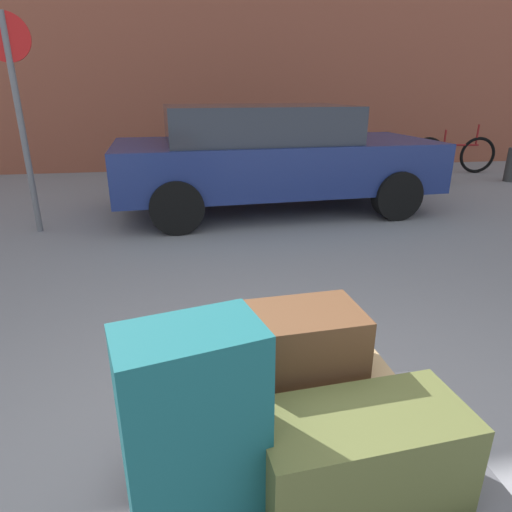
{
  "coord_description": "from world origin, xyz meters",
  "views": [
    {
      "loc": [
        -0.4,
        -1.22,
        1.62
      ],
      "look_at": [
        0.0,
        1.2,
        0.69
      ],
      "focal_mm": 31.08,
      "sensor_mm": 36.0,
      "label": 1
    }
  ],
  "objects_px": {
    "suitcase_teal_stacked_top": "(194,434)",
    "bollard_kerb_mid": "(442,167)",
    "luggage_cart": "(308,471)",
    "parked_car": "(271,156)",
    "duffel_bag_tan_rear_right": "(297,396)",
    "bicycle_leaning": "(452,155)",
    "duffel_bag_brown_topmost_pile": "(299,339)",
    "bollard_kerb_near": "(370,169)",
    "duffel_bag_olive_front_right": "(361,455)",
    "bollard_kerb_far": "(512,165)",
    "no_parking_sign": "(17,103)"
  },
  "relations": [
    {
      "from": "suitcase_teal_stacked_top",
      "to": "bollard_kerb_mid",
      "type": "bearing_deg",
      "value": 40.36
    },
    {
      "from": "luggage_cart",
      "to": "parked_car",
      "type": "distance_m",
      "value": 4.94
    },
    {
      "from": "duffel_bag_tan_rear_right",
      "to": "bicycle_leaning",
      "type": "distance_m",
      "value": 8.61
    },
    {
      "from": "bicycle_leaning",
      "to": "bollard_kerb_mid",
      "type": "bearing_deg",
      "value": -129.3
    },
    {
      "from": "duffel_bag_brown_topmost_pile",
      "to": "bollard_kerb_near",
      "type": "distance_m",
      "value": 6.65
    },
    {
      "from": "duffel_bag_olive_front_right",
      "to": "parked_car",
      "type": "relative_size",
      "value": 0.15
    },
    {
      "from": "duffel_bag_olive_front_right",
      "to": "bollard_kerb_far",
      "type": "xyz_separation_m",
      "value": [
        5.5,
        6.34,
        -0.2
      ]
    },
    {
      "from": "bicycle_leaning",
      "to": "bollard_kerb_mid",
      "type": "relative_size",
      "value": 2.86
    },
    {
      "from": "duffel_bag_brown_topmost_pile",
      "to": "bollard_kerb_near",
      "type": "relative_size",
      "value": 0.75
    },
    {
      "from": "luggage_cart",
      "to": "bollard_kerb_far",
      "type": "xyz_separation_m",
      "value": [
        5.61,
        6.16,
        0.03
      ]
    },
    {
      "from": "no_parking_sign",
      "to": "duffel_bag_brown_topmost_pile",
      "type": "bearing_deg",
      "value": -62.45
    },
    {
      "from": "suitcase_teal_stacked_top",
      "to": "bollard_kerb_near",
      "type": "relative_size",
      "value": 1.12
    },
    {
      "from": "parked_car",
      "to": "bollard_kerb_mid",
      "type": "relative_size",
      "value": 7.18
    },
    {
      "from": "parked_car",
      "to": "bollard_kerb_mid",
      "type": "xyz_separation_m",
      "value": [
        3.41,
        1.31,
        -0.45
      ]
    },
    {
      "from": "luggage_cart",
      "to": "suitcase_teal_stacked_top",
      "type": "height_order",
      "value": "suitcase_teal_stacked_top"
    },
    {
      "from": "duffel_bag_tan_rear_right",
      "to": "bollard_kerb_far",
      "type": "height_order",
      "value": "duffel_bag_tan_rear_right"
    },
    {
      "from": "bollard_kerb_mid",
      "to": "bollard_kerb_far",
      "type": "distance_m",
      "value": 1.4
    },
    {
      "from": "luggage_cart",
      "to": "suitcase_teal_stacked_top",
      "type": "bearing_deg",
      "value": -154.62
    },
    {
      "from": "luggage_cart",
      "to": "parked_car",
      "type": "height_order",
      "value": "parked_car"
    },
    {
      "from": "bicycle_leaning",
      "to": "no_parking_sign",
      "type": "xyz_separation_m",
      "value": [
        -7.19,
        -2.86,
        1.1
      ]
    },
    {
      "from": "bollard_kerb_far",
      "to": "no_parking_sign",
      "type": "distance_m",
      "value": 8.08
    },
    {
      "from": "duffel_bag_brown_topmost_pile",
      "to": "parked_car",
      "type": "relative_size",
      "value": 0.1
    },
    {
      "from": "bollard_kerb_mid",
      "to": "duffel_bag_tan_rear_right",
      "type": "bearing_deg",
      "value": -125.18
    },
    {
      "from": "bicycle_leaning",
      "to": "duffel_bag_tan_rear_right",
      "type": "bearing_deg",
      "value": -125.79
    },
    {
      "from": "duffel_bag_tan_rear_right",
      "to": "bollard_kerb_near",
      "type": "xyz_separation_m",
      "value": [
        2.86,
        5.99,
        -0.18
      ]
    },
    {
      "from": "parked_car",
      "to": "no_parking_sign",
      "type": "xyz_separation_m",
      "value": [
        -2.97,
        -0.56,
        0.71
      ]
    },
    {
      "from": "duffel_bag_olive_front_right",
      "to": "bicycle_leaning",
      "type": "bearing_deg",
      "value": 51.7
    },
    {
      "from": "parked_car",
      "to": "no_parking_sign",
      "type": "relative_size",
      "value": 1.85
    },
    {
      "from": "duffel_bag_olive_front_right",
      "to": "no_parking_sign",
      "type": "distance_m",
      "value": 5.11
    },
    {
      "from": "luggage_cart",
      "to": "duffel_bag_brown_topmost_pile",
      "type": "xyz_separation_m",
      "value": [
        -0.01,
        0.17,
        0.47
      ]
    },
    {
      "from": "luggage_cart",
      "to": "no_parking_sign",
      "type": "xyz_separation_m",
      "value": [
        -2.16,
        4.29,
        1.2
      ]
    },
    {
      "from": "suitcase_teal_stacked_top",
      "to": "no_parking_sign",
      "type": "height_order",
      "value": "no_parking_sign"
    },
    {
      "from": "duffel_bag_olive_front_right",
      "to": "bollard_kerb_mid",
      "type": "height_order",
      "value": "duffel_bag_olive_front_right"
    },
    {
      "from": "duffel_bag_brown_topmost_pile",
      "to": "bollard_kerb_near",
      "type": "height_order",
      "value": "duffel_bag_brown_topmost_pile"
    },
    {
      "from": "duffel_bag_tan_rear_right",
      "to": "bicycle_leaning",
      "type": "height_order",
      "value": "bicycle_leaning"
    },
    {
      "from": "duffel_bag_tan_rear_right",
      "to": "no_parking_sign",
      "type": "distance_m",
      "value": 4.75
    },
    {
      "from": "duffel_bag_tan_rear_right",
      "to": "bollard_kerb_far",
      "type": "xyz_separation_m",
      "value": [
        5.62,
        5.99,
        -0.18
      ]
    },
    {
      "from": "luggage_cart",
      "to": "bollard_kerb_mid",
      "type": "bearing_deg",
      "value": 55.6
    },
    {
      "from": "bicycle_leaning",
      "to": "bollard_kerb_near",
      "type": "bearing_deg",
      "value": -155.53
    },
    {
      "from": "duffel_bag_olive_front_right",
      "to": "bollard_kerb_far",
      "type": "distance_m",
      "value": 8.39
    },
    {
      "from": "duffel_bag_tan_rear_right",
      "to": "bollard_kerb_mid",
      "type": "distance_m",
      "value": 7.33
    },
    {
      "from": "parked_car",
      "to": "duffel_bag_tan_rear_right",
      "type": "bearing_deg",
      "value": -99.89
    },
    {
      "from": "luggage_cart",
      "to": "bollard_kerb_far",
      "type": "height_order",
      "value": "bollard_kerb_far"
    },
    {
      "from": "duffel_bag_olive_front_right",
      "to": "bollard_kerb_mid",
      "type": "bearing_deg",
      "value": 52.63
    },
    {
      "from": "bollard_kerb_near",
      "to": "no_parking_sign",
      "type": "bearing_deg",
      "value": -159.53
    },
    {
      "from": "parked_car",
      "to": "no_parking_sign",
      "type": "bearing_deg",
      "value": -169.39
    },
    {
      "from": "duffel_bag_brown_topmost_pile",
      "to": "no_parking_sign",
      "type": "height_order",
      "value": "no_parking_sign"
    },
    {
      "from": "suitcase_teal_stacked_top",
      "to": "no_parking_sign",
      "type": "relative_size",
      "value": 0.29
    },
    {
      "from": "bicycle_leaning",
      "to": "no_parking_sign",
      "type": "height_order",
      "value": "no_parking_sign"
    },
    {
      "from": "bollard_kerb_mid",
      "to": "bollard_kerb_far",
      "type": "height_order",
      "value": "same"
    }
  ]
}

